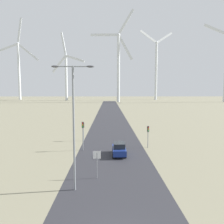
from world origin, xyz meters
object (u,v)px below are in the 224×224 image
object	(u,v)px
wind_turbine_right	(156,66)
traffic_light_post_mid_left	(83,127)
wind_turbine_far_left	(19,65)
wind_turbine_left	(66,72)
traffic_light_post_near_right	(148,132)
car_approaching	(119,149)
wind_turbine_center	(118,61)
traffic_light_post_near_left	(83,130)
stop_sign_near	(97,159)
streetlamp	(74,114)

from	to	relation	value
wind_turbine_right	traffic_light_post_mid_left	bearing A→B (deg)	-106.35
wind_turbine_far_left	wind_turbine_left	xyz separation A→B (m)	(47.72, -17.18, -7.67)
traffic_light_post_near_right	car_approaching	bearing A→B (deg)	-139.98
traffic_light_post_mid_left	wind_turbine_center	xyz separation A→B (m)	(11.75, 126.99, 28.11)
traffic_light_post_near_right	wind_turbine_left	size ratio (longest dim) A/B	0.06
traffic_light_post_near_left	traffic_light_post_near_right	bearing A→B (deg)	7.66
stop_sign_near	wind_turbine_center	world-z (taller)	wind_turbine_center
traffic_light_post_mid_left	wind_turbine_left	distance (m)	159.11
traffic_light_post_mid_left	wind_turbine_left	xyz separation A→B (m)	(-32.59, 154.14, 22.24)
wind_turbine_far_left	wind_turbine_right	bearing A→B (deg)	-3.69
traffic_light_post_near_right	wind_turbine_center	world-z (taller)	wind_turbine_center
streetlamp	wind_turbine_center	distance (m)	148.63
wind_turbine_far_left	wind_turbine_left	distance (m)	51.29
traffic_light_post_near_left	car_approaching	world-z (taller)	traffic_light_post_near_left
stop_sign_near	wind_turbine_right	size ratio (longest dim) A/B	0.05
traffic_light_post_mid_left	streetlamp	bearing A→B (deg)	-85.75
wind_turbine_far_left	wind_turbine_right	xyz separation A→B (m)	(128.15, -8.26, -1.03)
traffic_light_post_near_right	traffic_light_post_mid_left	xyz separation A→B (m)	(-10.73, 4.87, -0.11)
stop_sign_near	traffic_light_post_mid_left	xyz separation A→B (m)	(-3.33, 16.77, 0.41)
traffic_light_post_mid_left	wind_turbine_left	size ratio (longest dim) A/B	0.06
car_approaching	traffic_light_post_near_right	bearing A→B (deg)	40.02
streetlamp	wind_turbine_left	distance (m)	177.73
traffic_light_post_near_right	traffic_light_post_mid_left	distance (m)	11.78
traffic_light_post_near_right	wind_turbine_center	size ratio (longest dim) A/B	0.05
stop_sign_near	wind_turbine_right	distance (m)	187.56
traffic_light_post_near_right	wind_turbine_center	distance (m)	134.80
traffic_light_post_near_right	traffic_light_post_mid_left	world-z (taller)	traffic_light_post_near_right
stop_sign_near	wind_turbine_center	bearing A→B (deg)	86.65
wind_turbine_right	traffic_light_post_near_left	bearing A→B (deg)	-105.58
wind_turbine_left	wind_turbine_center	size ratio (longest dim) A/B	0.86
wind_turbine_center	traffic_light_post_near_right	bearing A→B (deg)	-90.44
stop_sign_near	wind_turbine_left	xyz separation A→B (m)	(-35.92, 170.91, 22.65)
streetlamp	car_approaching	xyz separation A→B (m)	(4.54, 10.54, -6.05)
car_approaching	streetlamp	bearing A→B (deg)	-113.29
wind_turbine_left	wind_turbine_center	bearing A→B (deg)	-31.48
car_approaching	wind_turbine_far_left	world-z (taller)	wind_turbine_far_left
streetlamp	wind_turbine_center	xyz separation A→B (m)	(10.31, 146.39, 23.57)
streetlamp	traffic_light_post_near_right	distance (m)	17.80
traffic_light_post_mid_left	wind_turbine_left	world-z (taller)	wind_turbine_left
stop_sign_near	traffic_light_post_mid_left	bearing A→B (deg)	101.23
traffic_light_post_near_left	wind_turbine_far_left	xyz separation A→B (m)	(-80.95, 177.54, 29.17)
traffic_light_post_mid_left	wind_turbine_far_left	distance (m)	191.55
streetlamp	wind_turbine_right	world-z (taller)	wind_turbine_right
streetlamp	car_approaching	world-z (taller)	streetlamp
stop_sign_near	traffic_light_post_near_right	world-z (taller)	traffic_light_post_near_right
stop_sign_near	traffic_light_post_near_right	bearing A→B (deg)	58.14
stop_sign_near	wind_turbine_left	world-z (taller)	wind_turbine_left
car_approaching	wind_turbine_far_left	distance (m)	202.23
traffic_light_post_mid_left	car_approaching	size ratio (longest dim) A/B	0.80
wind_turbine_far_left	traffic_light_post_near_left	bearing A→B (deg)	-65.49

